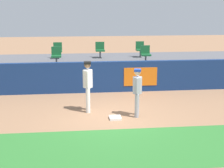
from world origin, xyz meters
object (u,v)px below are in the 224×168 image
at_px(first_base, 115,118).
at_px(seat_front_right, 145,53).
at_px(seat_back_center, 100,49).
at_px(player_fielder_home, 88,83).
at_px(seat_front_left, 56,55).
at_px(player_runner_visitor, 137,89).
at_px(seat_back_left, 58,50).
at_px(seat_back_right, 140,48).

xyz_separation_m(first_base, seat_front_right, (2.10, 5.13, 1.47)).
bearing_deg(first_base, seat_back_center, 89.95).
height_order(first_base, player_fielder_home, player_fielder_home).
xyz_separation_m(player_fielder_home, seat_front_left, (-1.33, 4.14, 0.44)).
bearing_deg(first_base, player_runner_visitor, 16.04).
height_order(player_runner_visitor, seat_back_left, seat_back_left).
bearing_deg(first_base, seat_front_right, 67.75).
bearing_deg(seat_back_right, first_base, -107.47).
xyz_separation_m(seat_back_right, seat_front_left, (-4.39, -1.80, 0.00)).
bearing_deg(seat_back_left, seat_back_center, 0.01).
xyz_separation_m(seat_back_left, seat_front_right, (4.33, -1.80, 0.00)).
height_order(seat_back_right, seat_front_left, same).
bearing_deg(player_runner_visitor, seat_back_right, -177.66).
xyz_separation_m(seat_back_right, seat_front_right, (-0.08, -1.80, 0.00)).
relative_size(seat_front_left, seat_back_center, 1.00).
height_order(first_base, seat_front_left, seat_front_left).
bearing_deg(seat_back_center, player_runner_visitor, -83.26).
bearing_deg(player_runner_visitor, seat_front_right, 179.13).
distance_m(seat_back_left, seat_front_left, 1.80).
distance_m(first_base, seat_front_left, 5.77).
bearing_deg(first_base, seat_back_right, 72.53).
bearing_deg(first_base, seat_front_left, 113.32).
distance_m(seat_back_left, seat_back_center, 2.24).
bearing_deg(seat_back_right, seat_back_center, 179.99).
distance_m(seat_back_right, seat_back_left, 4.41).
xyz_separation_m(player_fielder_home, player_runner_visitor, (1.68, -0.76, -0.09)).
height_order(player_fielder_home, seat_front_left, seat_front_left).
bearing_deg(seat_front_left, first_base, -66.68).
xyz_separation_m(seat_back_right, seat_back_center, (-2.17, 0.00, 0.00)).
xyz_separation_m(seat_back_left, seat_back_center, (2.24, 0.00, 0.00)).
xyz_separation_m(first_base, seat_back_center, (0.01, 6.93, 1.47)).
relative_size(player_fielder_home, seat_back_right, 2.20).
distance_m(seat_back_right, seat_front_left, 4.74).
distance_m(player_runner_visitor, seat_front_left, 5.77).
xyz_separation_m(player_runner_visitor, seat_back_center, (-0.79, 6.70, 0.53)).
bearing_deg(seat_back_left, seat_front_left, -89.38).
bearing_deg(seat_back_center, seat_back_left, -179.99).
distance_m(seat_front_left, seat_back_center, 2.85).
xyz_separation_m(first_base, player_fielder_home, (-0.88, 0.99, 1.03)).
distance_m(first_base, seat_back_right, 7.41).
relative_size(seat_front_right, seat_front_left, 1.00).
distance_m(player_runner_visitor, seat_front_right, 5.10).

